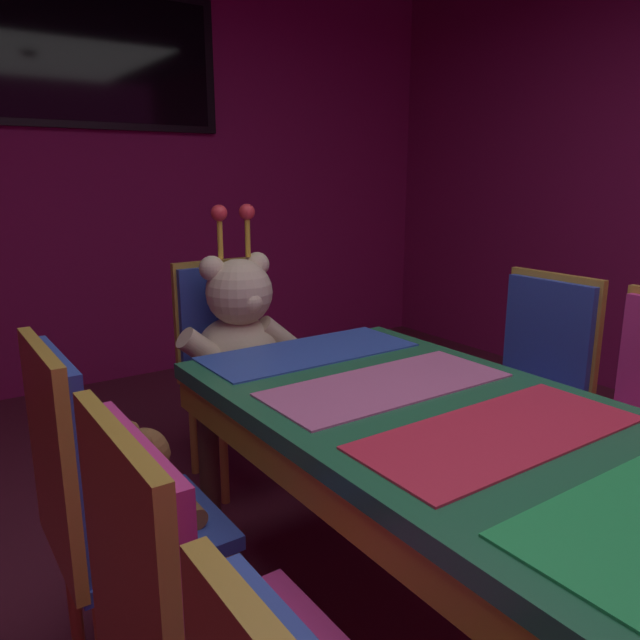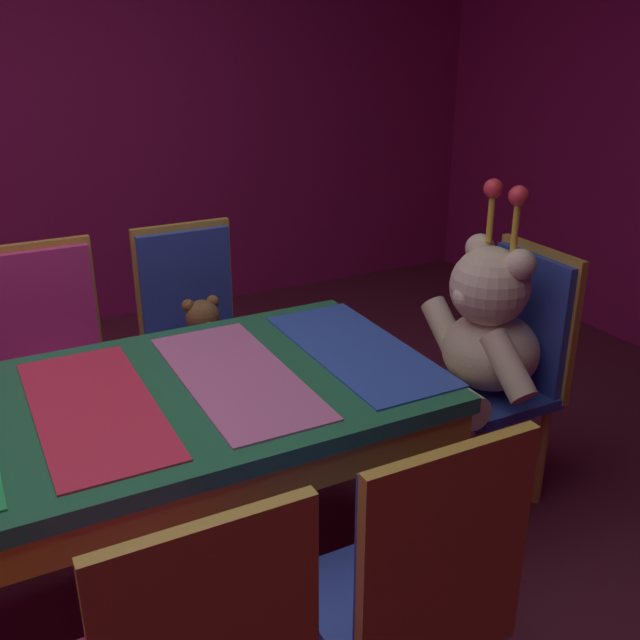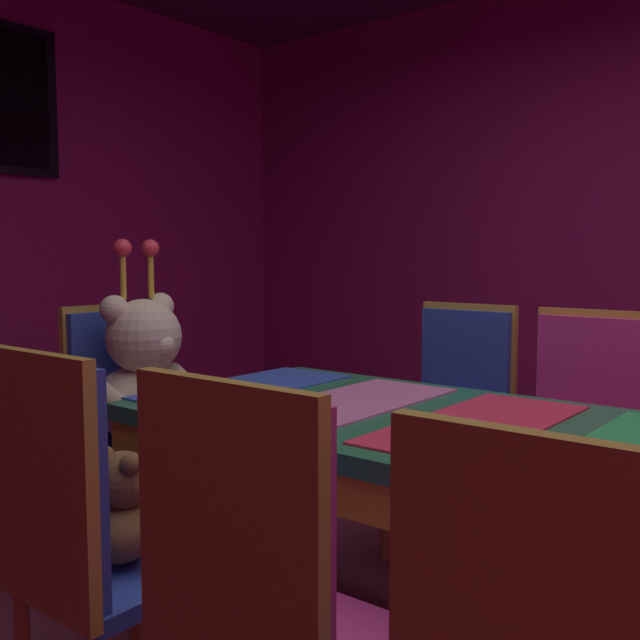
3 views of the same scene
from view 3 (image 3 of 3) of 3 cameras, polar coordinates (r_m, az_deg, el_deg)
banquet_table at (r=1.99m, az=12.32°, el=-10.48°), size 0.90×2.02×0.75m
chair_left_1 at (r=1.34m, az=-4.75°, el=-20.83°), size 0.42×0.41×0.98m
chair_left_2 at (r=1.75m, az=-18.94°, el=-14.78°), size 0.42×0.41×0.98m
teddy_left_2 at (r=1.83m, az=-15.02°, el=-14.43°), size 0.23×0.29×0.27m
chair_right_1 at (r=2.77m, az=19.99°, el=-7.36°), size 0.42×0.41×0.98m
chair_right_2 at (r=2.97m, az=10.80°, el=-6.31°), size 0.42×0.41×0.98m
throne_chair at (r=3.00m, az=-15.37°, el=-6.31°), size 0.41×0.42×0.98m
king_teddy_bear at (r=2.85m, az=-13.47°, el=-4.58°), size 0.61×0.47×0.78m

